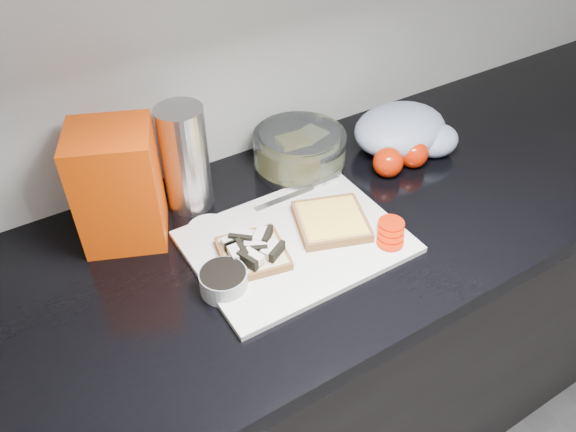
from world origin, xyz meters
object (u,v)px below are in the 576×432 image
object	(u,v)px
glass_bowl	(299,151)
bread_bag	(118,186)
cutting_board	(296,242)
steel_canister	(185,159)

from	to	relation	value
glass_bowl	bread_bag	world-z (taller)	bread_bag
cutting_board	steel_canister	world-z (taller)	steel_canister
steel_canister	glass_bowl	bearing A→B (deg)	-1.94
cutting_board	bread_bag	size ratio (longest dim) A/B	1.71
glass_bowl	steel_canister	bearing A→B (deg)	178.06
cutting_board	glass_bowl	distance (m)	0.26
cutting_board	glass_bowl	size ratio (longest dim) A/B	1.93
glass_bowl	steel_canister	world-z (taller)	steel_canister
bread_bag	cutting_board	bearing A→B (deg)	-14.79
cutting_board	steel_canister	size ratio (longest dim) A/B	1.78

